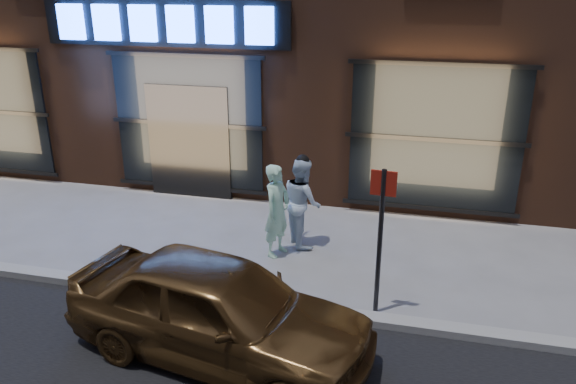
# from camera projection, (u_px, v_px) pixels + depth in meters

# --- Properties ---
(ground) EXTENTS (90.00, 90.00, 0.00)m
(ground) POSITION_uv_depth(u_px,v_px,m) (94.00, 285.00, 8.70)
(ground) COLOR slate
(ground) RESTS_ON ground
(curb) EXTENTS (60.00, 0.25, 0.12)m
(curb) POSITION_uv_depth(u_px,v_px,m) (94.00, 282.00, 8.68)
(curb) COLOR gray
(curb) RESTS_ON ground
(man_bowtie) EXTENTS (0.55, 0.68, 1.61)m
(man_bowtie) POSITION_uv_depth(u_px,v_px,m) (277.00, 211.00, 9.41)
(man_bowtie) COLOR #A7DCC4
(man_bowtie) RESTS_ON ground
(man_cap) EXTENTS (0.92, 0.97, 1.59)m
(man_cap) POSITION_uv_depth(u_px,v_px,m) (302.00, 202.00, 9.80)
(man_cap) COLOR white
(man_cap) RESTS_ON ground
(gold_sedan) EXTENTS (4.12, 2.26, 1.33)m
(gold_sedan) POSITION_uv_depth(u_px,v_px,m) (219.00, 309.00, 6.89)
(gold_sedan) COLOR brown
(gold_sedan) RESTS_ON ground
(sign_post) EXTENTS (0.34, 0.07, 2.15)m
(sign_post) POSITION_uv_depth(u_px,v_px,m) (381.00, 229.00, 7.55)
(sign_post) COLOR #262628
(sign_post) RESTS_ON ground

